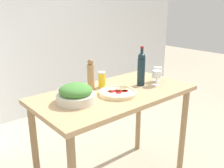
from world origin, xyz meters
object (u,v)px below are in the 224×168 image
at_px(homemade_pizza, 118,93).
at_px(salt_canister, 102,80).
at_px(wine_glass_near, 157,75).
at_px(wine_glass_far, 158,71).
at_px(wine_bottle, 141,68).
at_px(salad_bowl, 76,94).
at_px(pepper_mill, 91,75).

relative_size(homemade_pizza, salt_canister, 2.17).
bearing_deg(wine_glass_near, wine_glass_far, 35.56).
height_order(wine_bottle, homemade_pizza, wine_bottle).
height_order(wine_glass_far, homemade_pizza, wine_glass_far).
height_order(wine_glass_far, salt_canister, salt_canister).
relative_size(wine_glass_far, salt_canister, 0.96).
bearing_deg(salt_canister, salad_bowl, -157.86).
bearing_deg(wine_glass_near, salt_canister, 146.74).
relative_size(pepper_mill, salt_canister, 1.90).
xyz_separation_m(pepper_mill, salad_bowl, (-0.25, -0.16, -0.06)).
bearing_deg(homemade_pizza, wine_glass_near, -5.46).
relative_size(wine_glass_near, wine_glass_far, 1.00).
xyz_separation_m(wine_glass_near, homemade_pizza, (-0.42, 0.04, -0.08)).
bearing_deg(wine_bottle, wine_glass_near, -39.59).
relative_size(wine_bottle, salt_canister, 2.49).
xyz_separation_m(wine_bottle, salad_bowl, (-0.66, 0.03, -0.09)).
height_order(pepper_mill, homemade_pizza, pepper_mill).
distance_m(wine_glass_far, salad_bowl, 0.87).
distance_m(pepper_mill, salt_canister, 0.13).
distance_m(wine_bottle, salad_bowl, 0.67).
relative_size(wine_glass_near, salad_bowl, 0.46).
bearing_deg(salad_bowl, salt_canister, 22.14).
xyz_separation_m(homemade_pizza, salt_canister, (0.02, 0.23, 0.05)).
bearing_deg(pepper_mill, homemade_pizza, -68.36).
bearing_deg(pepper_mill, wine_glass_near, -28.17).
bearing_deg(wine_bottle, pepper_mill, 155.30).
xyz_separation_m(wine_bottle, salt_canister, (-0.30, 0.18, -0.09)).
xyz_separation_m(wine_bottle, wine_glass_near, (0.11, -0.09, -0.06)).
distance_m(wine_glass_near, wine_glass_far, 0.13).
bearing_deg(homemade_pizza, wine_glass_far, 3.68).
height_order(pepper_mill, salt_canister, pepper_mill).
distance_m(pepper_mill, salad_bowl, 0.30).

